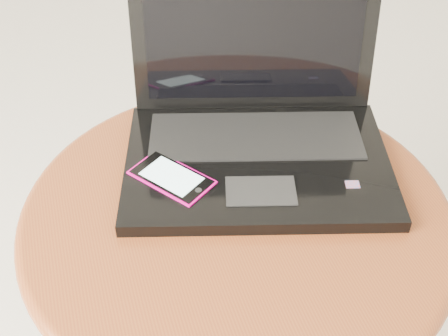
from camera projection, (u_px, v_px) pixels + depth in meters
name	position (u px, v px, depth m)	size (l,w,h in m)	color
table	(236.00, 256.00, 0.92)	(0.61, 0.61, 0.48)	#5A3210
laptop	(256.00, 126.00, 0.91)	(0.46, 0.41, 0.26)	black
phone_black	(173.00, 173.00, 0.90)	(0.10, 0.13, 0.01)	black
phone_pink	(172.00, 180.00, 0.87)	(0.12, 0.13, 0.01)	#D60479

